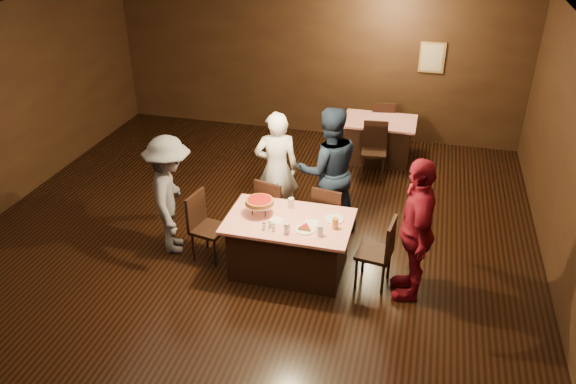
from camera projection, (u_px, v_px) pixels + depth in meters
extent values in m
plane|color=black|center=(233.00, 273.00, 7.39)|extent=(10.00, 10.00, 0.00)
cube|color=silver|center=(219.00, 46.00, 5.94)|extent=(8.00, 10.00, 0.04)
cube|color=black|center=(315.00, 60.00, 10.90)|extent=(8.00, 0.04, 3.00)
cube|color=tan|center=(432.00, 58.00, 10.29)|extent=(0.46, 0.03, 0.56)
cube|color=beige|center=(432.00, 58.00, 10.27)|extent=(0.38, 0.01, 0.48)
cube|color=red|center=(289.00, 245.00, 7.29)|extent=(1.60, 1.00, 0.77)
cube|color=#A20A0D|center=(378.00, 140.00, 10.27)|extent=(1.30, 0.90, 0.77)
cube|color=black|center=(275.00, 207.00, 7.97)|extent=(0.51, 0.51, 0.95)
cube|color=black|center=(330.00, 214.00, 7.79)|extent=(0.48, 0.48, 0.95)
cube|color=black|center=(209.00, 228.00, 7.49)|extent=(0.49, 0.49, 0.95)
cube|color=black|center=(374.00, 252.00, 7.00)|extent=(0.47, 0.47, 0.95)
cube|color=black|center=(374.00, 151.00, 9.63)|extent=(0.45, 0.45, 0.95)
cube|color=black|center=(382.00, 123.00, 10.73)|extent=(0.48, 0.48, 0.95)
imported|color=white|center=(277.00, 169.00, 8.14)|extent=(0.74, 0.60, 1.75)
imported|color=#141F32|center=(328.00, 170.00, 7.94)|extent=(1.12, 1.02, 1.89)
imported|color=#515155|center=(171.00, 196.00, 7.50)|extent=(0.98, 1.24, 1.69)
imported|color=maroon|center=(416.00, 229.00, 6.62)|extent=(0.60, 1.14, 1.85)
cylinder|color=black|center=(262.00, 205.00, 7.28)|extent=(0.01, 0.01, 0.15)
cylinder|color=black|center=(252.00, 210.00, 7.17)|extent=(0.01, 0.01, 0.15)
cylinder|color=black|center=(265.00, 212.00, 7.13)|extent=(0.01, 0.01, 0.15)
cylinder|color=silver|center=(260.00, 203.00, 7.16)|extent=(0.38, 0.38, 0.01)
cylinder|color=#B27233|center=(260.00, 201.00, 7.14)|extent=(0.35, 0.35, 0.05)
cylinder|color=#A5140C|center=(260.00, 199.00, 7.13)|extent=(0.30, 0.30, 0.01)
cylinder|color=white|center=(305.00, 229.00, 6.89)|extent=(0.25, 0.25, 0.01)
cylinder|color=#B27233|center=(305.00, 228.00, 6.88)|extent=(0.18, 0.18, 0.04)
cylinder|color=#A5140C|center=(305.00, 226.00, 6.87)|extent=(0.14, 0.14, 0.01)
cylinder|color=white|center=(334.00, 219.00, 7.10)|extent=(0.25, 0.25, 0.01)
cylinder|color=silver|center=(287.00, 228.00, 6.80)|extent=(0.08, 0.08, 0.14)
cylinder|color=silver|center=(320.00, 230.00, 6.76)|extent=(0.08, 0.08, 0.14)
cylinder|color=#BF7F26|center=(335.00, 223.00, 6.89)|extent=(0.08, 0.08, 0.14)
cylinder|color=silver|center=(291.00, 203.00, 7.33)|extent=(0.08, 0.08, 0.14)
cylinder|color=silver|center=(270.00, 225.00, 6.91)|extent=(0.04, 0.04, 0.08)
cylinder|color=silver|center=(270.00, 222.00, 6.89)|extent=(0.05, 0.05, 0.02)
cylinder|color=silver|center=(273.00, 228.00, 6.85)|extent=(0.04, 0.04, 0.08)
cylinder|color=silver|center=(273.00, 225.00, 6.83)|extent=(0.05, 0.05, 0.02)
cylinder|color=silver|center=(264.00, 227.00, 6.88)|extent=(0.04, 0.04, 0.08)
cylinder|color=silver|center=(264.00, 224.00, 6.86)|extent=(0.05, 0.05, 0.02)
cube|color=white|center=(312.00, 223.00, 7.03)|extent=(0.19, 0.19, 0.01)
cube|color=white|center=(277.00, 220.00, 7.09)|extent=(0.21, 0.21, 0.01)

